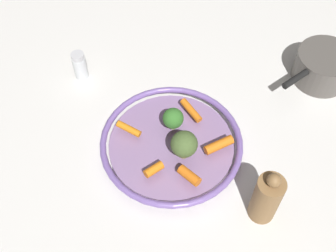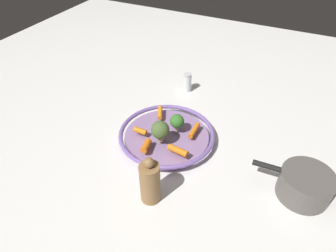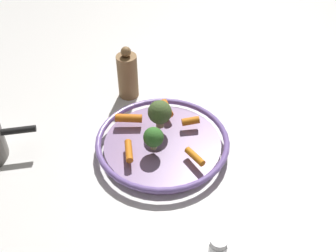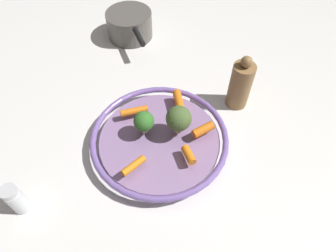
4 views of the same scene
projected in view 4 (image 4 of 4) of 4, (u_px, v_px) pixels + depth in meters
ground_plane at (160, 144)px, 0.71m from camera, size 2.37×2.37×0.00m
serving_bowl at (160, 140)px, 0.70m from camera, size 0.32×0.32×0.04m
baby_carrot_back at (179, 102)px, 0.73m from camera, size 0.03×0.07×0.02m
baby_carrot_near_rim at (189, 155)px, 0.64m from camera, size 0.02×0.04×0.02m
baby_carrot_left at (134, 111)px, 0.72m from camera, size 0.07×0.02×0.02m
baby_carrot_right at (134, 166)px, 0.63m from camera, size 0.06×0.04×0.02m
baby_carrot_center at (203, 130)px, 0.68m from camera, size 0.06×0.03×0.03m
broccoli_floret_edge at (144, 122)px, 0.67m from camera, size 0.05×0.05×0.06m
broccoli_floret_large at (178, 117)px, 0.66m from camera, size 0.06×0.06×0.07m
salt_shaker at (16, 199)px, 0.59m from camera, size 0.03×0.03×0.08m
pepper_mill at (240, 85)px, 0.74m from camera, size 0.06×0.06×0.15m
saucepan at (130, 25)px, 0.94m from camera, size 0.14×0.22×0.08m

